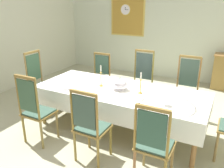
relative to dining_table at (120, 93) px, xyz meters
name	(u,v)px	position (x,y,z in m)	size (l,w,h in m)	color
ground	(118,131)	(0.00, -0.04, -0.70)	(6.77, 6.80, 0.04)	#ADAD8F
back_wall	(173,21)	(0.00, 3.40, 0.96)	(6.77, 0.08, 3.29)	beige
dining_table	(120,93)	(0.00, 0.00, 0.00)	(2.88, 1.14, 0.75)	olive
tablecloth	(120,94)	(0.00, 0.00, 0.00)	(2.90, 1.16, 0.33)	white
chair_south_a	(35,109)	(-0.98, -0.98, -0.09)	(0.44, 0.42, 1.16)	olive
chair_north_a	(99,76)	(-0.98, 0.97, -0.11)	(0.44, 0.42, 1.08)	olive
chair_south_b	(90,125)	(0.02, -0.98, -0.10)	(0.44, 0.42, 1.11)	olive
chair_north_b	(141,80)	(0.02, 0.98, -0.06)	(0.44, 0.42, 1.24)	olive
chair_south_c	(154,143)	(0.92, -0.98, -0.11)	(0.44, 0.42, 1.10)	olive
chair_north_c	(186,88)	(0.92, 0.98, -0.07)	(0.44, 0.42, 1.22)	olive
chair_head_west	(39,81)	(-1.85, 0.00, -0.07)	(0.42, 0.44, 1.22)	olive
soup_tureen	(120,84)	(0.00, 0.00, 0.18)	(0.27, 0.27, 0.22)	white
candlestick_west	(101,78)	(-0.37, 0.00, 0.22)	(0.07, 0.07, 0.37)	gold
candlestick_east	(141,85)	(0.37, 0.00, 0.21)	(0.07, 0.07, 0.35)	gold
bowl_near_left	(142,105)	(0.58, -0.46, 0.09)	(0.16, 0.16, 0.04)	white
bowl_near_right	(66,88)	(-0.82, -0.41, 0.09)	(0.14, 0.14, 0.03)	white
spoon_primary	(151,107)	(0.69, -0.44, 0.08)	(0.04, 0.18, 0.01)	gold
spoon_secondary	(62,87)	(-0.92, -0.38, 0.08)	(0.04, 0.18, 0.01)	gold
mounted_clock	(126,10)	(-1.43, 3.32, 1.24)	(0.32, 0.06, 0.32)	#D1B251
framed_painting	(128,18)	(-1.37, 3.33, 1.02)	(1.08, 0.05, 1.07)	#D1B251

